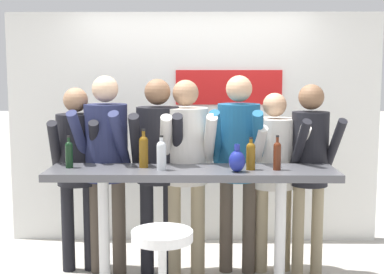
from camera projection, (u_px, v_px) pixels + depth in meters
The scene contains 16 objects.
back_wall at pixel (194, 128), 5.72m from camera, with size 3.93×0.12×2.43m.
tasting_table at pixel (192, 190), 4.34m from camera, with size 2.33×0.53×1.04m.
bar_stool at pixel (162, 264), 3.74m from camera, with size 0.45×0.45×0.72m.
person_far_left at pixel (77, 159), 4.80m from camera, with size 0.48×0.57×1.68m.
person_left at pixel (106, 153), 4.73m from camera, with size 0.51×0.62×1.79m.
person_center_left at pixel (158, 155), 4.71m from camera, with size 0.46×0.56×1.76m.
person_center at pixel (186, 156), 4.71m from camera, with size 0.51×0.61×1.75m.
person_center_right at pixel (238, 152), 4.75m from camera, with size 0.50×0.61×1.79m.
person_right at pixel (274, 163), 4.80m from camera, with size 0.52×0.60×1.63m.
person_far_right at pixel (310, 157), 4.69m from camera, with size 0.44×0.56×1.71m.
wine_bottle_0 at pixel (161, 154), 4.24m from camera, with size 0.08×0.08×0.28m.
wine_bottle_1 at pixel (144, 150), 4.36m from camera, with size 0.08×0.08×0.32m.
wine_bottle_2 at pixel (69, 153), 4.35m from camera, with size 0.06×0.06×0.26m.
wine_bottle_3 at pixel (277, 154), 4.25m from camera, with size 0.06×0.06×0.28m.
wine_bottle_4 at pixel (251, 155), 4.26m from camera, with size 0.07×0.07×0.26m.
decorative_vase at pixel (237, 161), 4.18m from camera, with size 0.13×0.13×0.22m.
Camera 1 is at (0.05, -4.25, 1.83)m, focal length 50.00 mm.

